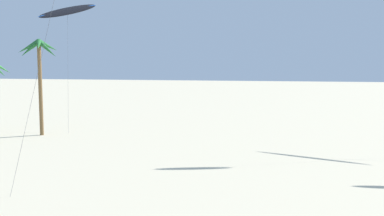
{
  "coord_description": "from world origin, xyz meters",
  "views": [
    {
      "loc": [
        4.26,
        -6.38,
        8.28
      ],
      "look_at": [
        0.02,
        18.74,
        5.46
      ],
      "focal_mm": 44.37,
      "sensor_mm": 36.0,
      "label": 1
    }
  ],
  "objects": [
    {
      "name": "palm_tree_1",
      "position": [
        -19.44,
        39.35,
        8.03
      ],
      "size": [
        4.3,
        4.48,
        9.99
      ],
      "color": "brown",
      "rests_on": "ground"
    },
    {
      "name": "flying_kite_0",
      "position": [
        -20.55,
        49.11,
        13.69
      ],
      "size": [
        6.8,
        10.5,
        15.07
      ],
      "color": "black",
      "rests_on": "ground"
    }
  ]
}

